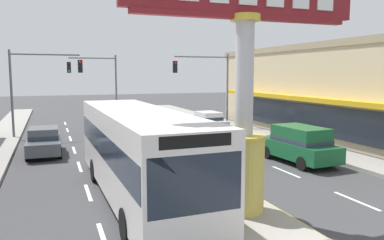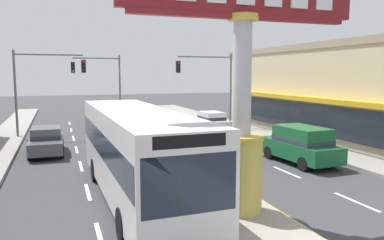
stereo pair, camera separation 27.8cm
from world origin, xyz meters
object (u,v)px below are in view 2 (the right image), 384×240
Objects in this scene: traffic_light_right_side at (211,78)px; sedan_far_right_lane at (46,140)px; storefront_right at (359,91)px; traffic_light_left_side at (42,78)px; sedan_near_left_lane at (211,121)px; district_sign at (242,100)px; bus_near_right_lane at (136,148)px; traffic_light_median_far at (103,78)px; suv_mid_left_lane at (300,144)px.

traffic_light_right_side is 14.31m from sedan_far_right_lane.
storefront_right reaches higher than traffic_light_left_side.
traffic_light_left_side is 7.08m from sedan_far_right_lane.
traffic_light_left_side is 1.42× the size of sedan_near_left_lane.
district_sign reaches higher than sedan_far_right_lane.
district_sign is at bearing -44.07° from bus_near_right_lane.
bus_near_right_lane is at bearing -70.80° from sedan_far_right_lane.
district_sign reaches higher than traffic_light_median_far.
district_sign is 13.98m from sedan_far_right_lane.
sedan_far_right_lane is (-3.30, 9.47, -1.08)m from bus_near_right_lane.
traffic_light_left_side is at bearing 109.24° from district_sign.
storefront_right is 11.22m from suv_mid_left_lane.
traffic_light_median_far is at bearing 93.96° from district_sign.
traffic_light_left_side is 1.00× the size of traffic_light_right_side.
traffic_light_median_far is (-8.05, 5.46, -0.05)m from traffic_light_right_side.
district_sign is 0.29× the size of storefront_right.
district_sign is at bearing -70.76° from traffic_light_left_side.
district_sign is 1.81× the size of sedan_far_right_lane.
district_sign is 19.14m from storefront_right.
storefront_right is 11.26m from sedan_near_left_lane.
bus_near_right_lane is (-18.15, -8.74, -1.47)m from storefront_right.
traffic_light_median_far is 1.42× the size of sedan_near_left_lane.
sedan_near_left_lane is (-9.18, 5.99, -2.55)m from storefront_right.
sedan_near_left_lane is at bearing 70.65° from district_sign.
bus_near_right_lane is 2.40× the size of suv_mid_left_lane.
suv_mid_left_lane reaches higher than sedan_far_right_lane.
storefront_right is 6.14× the size of sedan_far_right_lane.
traffic_light_left_side is 16.22m from bus_near_right_lane.
district_sign reaches higher than traffic_light_left_side.
traffic_light_left_side is at bearing 162.37° from storefront_right.
traffic_light_median_far is at bearing 144.41° from storefront_right.
sedan_far_right_lane is at bearing 109.20° from bus_near_right_lane.
storefront_right is 21.61m from sedan_far_right_lane.
storefront_right is at bearing 33.19° from suv_mid_left_lane.
storefront_right is at bearing -35.59° from traffic_light_median_far.
bus_near_right_lane is at bearing -93.29° from traffic_light_median_far.
sedan_far_right_lane is at bearing -156.80° from sedan_near_left_lane.
sedan_far_right_lane and sedan_near_left_lane have the same top height.
suv_mid_left_lane is (12.27, -6.74, 0.20)m from sedan_far_right_lane.
suv_mid_left_lane is (0.00, -12.00, 0.20)m from sedan_near_left_lane.
bus_near_right_lane is (3.59, -15.64, -2.38)m from traffic_light_left_side.
suv_mid_left_lane is at bearing -91.27° from traffic_light_right_side.
storefront_right is at bearing 36.85° from district_sign.
sedan_far_right_lane is at bearing -87.35° from traffic_light_left_side.
traffic_light_median_far reaches higher than sedan_near_left_lane.
suv_mid_left_lane is (6.14, 5.47, -2.74)m from district_sign.
traffic_light_right_side is 13.09m from suv_mid_left_lane.
storefront_right is 4.28× the size of traffic_light_right_side.
storefront_right is 22.82m from traffic_light_left_side.
district_sign is at bearing -109.47° from traffic_light_right_side.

